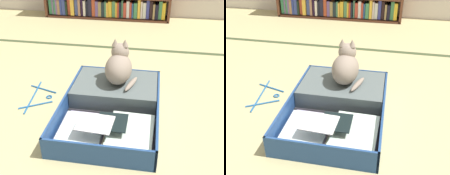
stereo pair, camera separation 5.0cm
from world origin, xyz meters
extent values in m
plane|color=tan|center=(0.00, 0.00, 0.00)|extent=(10.00, 10.00, 0.00)
cube|color=#3A482B|center=(0.00, 1.29, 0.00)|extent=(4.80, 0.05, 0.00)
cube|color=brown|center=(-0.43, 2.25, 0.01)|extent=(1.51, 0.25, 0.02)
cube|color=#337D51|center=(-1.14, 2.26, 0.13)|extent=(0.04, 0.21, 0.20)
cube|color=slate|center=(-1.10, 2.26, 0.14)|extent=(0.02, 0.21, 0.21)
cube|color=#3D8059|center=(-1.08, 2.26, 0.12)|extent=(0.02, 0.21, 0.18)
cube|color=#765697|center=(-1.06, 2.25, 0.14)|extent=(0.02, 0.21, 0.22)
cube|color=#A27550|center=(-1.03, 2.25, 0.12)|extent=(0.03, 0.21, 0.18)
cube|color=#323F94|center=(-1.00, 2.25, 0.15)|extent=(0.02, 0.21, 0.22)
cube|color=#36448C|center=(-0.96, 2.25, 0.14)|extent=(0.04, 0.21, 0.22)
cube|color=black|center=(-0.92, 2.24, 0.12)|extent=(0.02, 0.21, 0.17)
cube|color=#AC3F29|center=(-0.89, 2.26, 0.14)|extent=(0.04, 0.21, 0.21)
cube|color=#EFB73F|center=(-0.85, 2.24, 0.14)|extent=(0.04, 0.21, 0.22)
cube|color=#3E4C8B|center=(-0.80, 2.26, 0.13)|extent=(0.04, 0.21, 0.19)
cube|color=#A4745B|center=(-0.76, 2.24, 0.14)|extent=(0.03, 0.21, 0.20)
cube|color=#23132E|center=(-0.73, 2.26, 0.14)|extent=(0.03, 0.21, 0.22)
cube|color=silver|center=(-0.69, 2.25, 0.13)|extent=(0.03, 0.21, 0.18)
cube|color=black|center=(-0.66, 2.26, 0.12)|extent=(0.02, 0.21, 0.18)
cube|color=#1E1D2F|center=(-0.63, 2.25, 0.15)|extent=(0.04, 0.21, 0.22)
cube|color=#AC4429|center=(-0.58, 2.25, 0.14)|extent=(0.04, 0.21, 0.21)
cube|color=#694F91|center=(-0.54, 2.25, 0.13)|extent=(0.03, 0.21, 0.18)
cube|color=#947C4F|center=(-0.50, 2.25, 0.12)|extent=(0.04, 0.21, 0.18)
cube|color=#19242A|center=(-0.46, 2.25, 0.12)|extent=(0.04, 0.21, 0.17)
cube|color=#3F7758|center=(-0.43, 2.25, 0.13)|extent=(0.02, 0.21, 0.18)
cube|color=gold|center=(-0.41, 2.24, 0.12)|extent=(0.02, 0.21, 0.17)
cube|color=gold|center=(-0.38, 2.25, 0.13)|extent=(0.04, 0.21, 0.19)
cube|color=#45794C|center=(-0.33, 2.26, 0.13)|extent=(0.04, 0.21, 0.19)
cube|color=gold|center=(-0.30, 2.26, 0.12)|extent=(0.02, 0.21, 0.18)
cube|color=#C23D2A|center=(-0.28, 2.25, 0.12)|extent=(0.02, 0.21, 0.18)
cube|color=black|center=(-0.25, 2.24, 0.13)|extent=(0.02, 0.21, 0.18)
cube|color=#467C5E|center=(-0.23, 2.26, 0.14)|extent=(0.02, 0.21, 0.20)
cube|color=#BC4233|center=(-0.20, 2.26, 0.12)|extent=(0.04, 0.21, 0.18)
cube|color=silver|center=(-0.16, 2.25, 0.13)|extent=(0.03, 0.21, 0.20)
cube|color=#B13B2E|center=(-0.12, 2.25, 0.13)|extent=(0.02, 0.21, 0.18)
cube|color=#274F91|center=(-0.10, 2.26, 0.12)|extent=(0.02, 0.21, 0.17)
cube|color=#408255|center=(-0.06, 2.25, 0.12)|extent=(0.04, 0.21, 0.18)
cube|color=yellow|center=(-0.02, 2.25, 0.14)|extent=(0.03, 0.21, 0.22)
cube|color=silver|center=(0.01, 2.26, 0.14)|extent=(0.02, 0.21, 0.20)
cube|color=silver|center=(0.04, 2.26, 0.13)|extent=(0.04, 0.21, 0.19)
cube|color=#373B8E|center=(0.08, 2.26, 0.14)|extent=(0.03, 0.21, 0.22)
cube|color=black|center=(0.12, 2.26, 0.14)|extent=(0.03, 0.21, 0.21)
cube|color=#9A7E53|center=(0.15, 2.25, 0.12)|extent=(0.02, 0.21, 0.18)
cube|color=black|center=(0.19, 2.25, 0.12)|extent=(0.03, 0.21, 0.17)
cube|color=#3F7E50|center=(0.23, 2.26, 0.14)|extent=(0.04, 0.21, 0.21)
cube|color=gold|center=(0.27, 2.26, 0.13)|extent=(0.04, 0.21, 0.19)
cube|color=navy|center=(-0.02, 0.01, 0.01)|extent=(0.57, 0.41, 0.01)
cube|color=navy|center=(-0.01, -0.19, 0.06)|extent=(0.57, 0.02, 0.13)
cube|color=navy|center=(-0.29, 0.01, 0.06)|extent=(0.02, 0.40, 0.13)
cube|color=navy|center=(0.26, 0.01, 0.06)|extent=(0.02, 0.40, 0.13)
cube|color=#4F4952|center=(-0.02, 0.01, 0.02)|extent=(0.55, 0.39, 0.01)
cube|color=navy|center=(-0.02, 0.41, 0.01)|extent=(0.57, 0.41, 0.01)
cube|color=navy|center=(-0.02, 0.61, 0.06)|extent=(0.57, 0.02, 0.13)
cube|color=navy|center=(-0.30, 0.41, 0.06)|extent=(0.02, 0.40, 0.13)
cube|color=navy|center=(0.26, 0.42, 0.06)|extent=(0.02, 0.40, 0.13)
cube|color=#4F4952|center=(-0.02, 0.41, 0.02)|extent=(0.55, 0.39, 0.01)
cylinder|color=black|center=(-0.02, 0.21, 0.02)|extent=(0.55, 0.02, 0.02)
cube|color=#9081A3|center=(-0.14, 0.01, 0.03)|extent=(0.24, 0.33, 0.02)
cube|color=silver|center=(-0.15, 0.01, 0.05)|extent=(0.24, 0.30, 0.01)
cube|color=#3B3C6F|center=(0.12, 0.01, 0.03)|extent=(0.25, 0.34, 0.02)
cube|color=tan|center=(0.11, 0.01, 0.04)|extent=(0.25, 0.31, 0.01)
cube|color=silver|center=(0.12, 0.01, 0.06)|extent=(0.25, 0.33, 0.02)
cube|color=silver|center=(-0.06, -0.02, 0.12)|extent=(0.19, 0.17, 0.01)
cube|color=black|center=(0.02, 0.02, 0.11)|extent=(0.16, 0.16, 0.01)
cube|color=#525E5F|center=(-0.02, 0.41, 0.07)|extent=(0.54, 0.38, 0.12)
torus|color=white|center=(0.03, 0.39, 0.13)|extent=(0.10, 0.10, 0.01)
cylinder|color=black|center=(-0.18, 0.60, 0.06)|extent=(0.02, 0.02, 0.12)
cylinder|color=black|center=(0.13, 0.60, 0.06)|extent=(0.02, 0.02, 0.12)
cube|color=#EE3535|center=(-0.13, -0.18, 0.03)|extent=(0.04, 0.00, 0.02)
cube|color=green|center=(0.14, -0.18, 0.07)|extent=(0.04, 0.00, 0.02)
ellipsoid|color=gray|center=(-0.01, 0.42, 0.22)|extent=(0.17, 0.25, 0.19)
ellipsoid|color=gray|center=(-0.01, 0.49, 0.18)|extent=(0.12, 0.09, 0.10)
sphere|color=gray|center=(-0.01, 0.48, 0.32)|extent=(0.11, 0.11, 0.11)
cone|color=gray|center=(0.03, 0.47, 0.38)|extent=(0.04, 0.04, 0.05)
cone|color=gray|center=(-0.04, 0.47, 0.38)|extent=(0.04, 0.04, 0.05)
sphere|color=yellow|center=(0.02, 0.53, 0.32)|extent=(0.02, 0.02, 0.02)
sphere|color=yellow|center=(-0.03, 0.53, 0.32)|extent=(0.02, 0.02, 0.02)
ellipsoid|color=gray|center=(0.08, 0.38, 0.15)|extent=(0.08, 0.19, 0.03)
cylinder|color=#1F5DA0|center=(-0.58, 0.34, 0.01)|extent=(0.06, 0.40, 0.01)
cylinder|color=#1F5DA0|center=(-0.55, 0.44, 0.01)|extent=(0.21, 0.07, 0.01)
cylinder|color=#1F5DA0|center=(-0.52, 0.24, 0.01)|extent=(0.19, 0.12, 0.01)
torus|color=#1F5DA0|center=(-0.47, 0.35, 0.01)|extent=(0.05, 0.05, 0.01)
camera|label=1|loc=(0.22, -1.12, 1.02)|focal=43.99mm
camera|label=2|loc=(0.27, -1.11, 1.02)|focal=43.99mm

